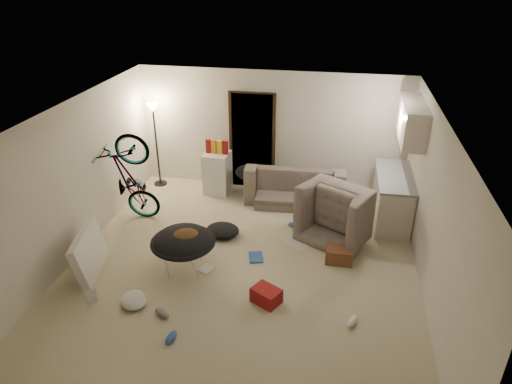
% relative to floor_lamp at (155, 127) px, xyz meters
% --- Properties ---
extents(floor, '(5.50, 6.00, 0.02)m').
position_rel_floor_lamp_xyz_m(floor, '(2.40, -2.65, -1.32)').
color(floor, '#C3B896').
rests_on(floor, ground).
extents(ceiling, '(5.50, 6.00, 0.02)m').
position_rel_floor_lamp_xyz_m(ceiling, '(2.40, -2.65, 1.20)').
color(ceiling, white).
rests_on(ceiling, wall_back).
extents(wall_back, '(5.50, 0.02, 2.50)m').
position_rel_floor_lamp_xyz_m(wall_back, '(2.40, 0.36, -0.06)').
color(wall_back, silver).
rests_on(wall_back, floor).
extents(wall_front, '(5.50, 0.02, 2.50)m').
position_rel_floor_lamp_xyz_m(wall_front, '(2.40, -5.66, -0.06)').
color(wall_front, silver).
rests_on(wall_front, floor).
extents(wall_left, '(0.02, 6.00, 2.50)m').
position_rel_floor_lamp_xyz_m(wall_left, '(-0.36, -2.65, -0.06)').
color(wall_left, silver).
rests_on(wall_left, floor).
extents(wall_right, '(0.02, 6.00, 2.50)m').
position_rel_floor_lamp_xyz_m(wall_right, '(5.16, -2.65, -0.06)').
color(wall_right, silver).
rests_on(wall_right, floor).
extents(doorway, '(0.85, 0.10, 2.04)m').
position_rel_floor_lamp_xyz_m(doorway, '(2.00, 0.32, -0.29)').
color(doorway, black).
rests_on(doorway, floor).
extents(door_trim, '(0.97, 0.04, 2.10)m').
position_rel_floor_lamp_xyz_m(door_trim, '(2.00, 0.29, -0.29)').
color(door_trim, '#2F2010').
rests_on(door_trim, floor).
extents(floor_lamp, '(0.28, 0.28, 1.81)m').
position_rel_floor_lamp_xyz_m(floor_lamp, '(0.00, 0.00, 0.00)').
color(floor_lamp, black).
rests_on(floor_lamp, floor).
extents(kitchen_counter, '(0.60, 1.50, 0.88)m').
position_rel_floor_lamp_xyz_m(kitchen_counter, '(4.83, -0.65, -0.87)').
color(kitchen_counter, beige).
rests_on(kitchen_counter, floor).
extents(counter_top, '(0.64, 1.54, 0.04)m').
position_rel_floor_lamp_xyz_m(counter_top, '(4.83, -0.65, -0.41)').
color(counter_top, gray).
rests_on(counter_top, kitchen_counter).
extents(kitchen_uppers, '(0.38, 1.40, 0.65)m').
position_rel_floor_lamp_xyz_m(kitchen_uppers, '(4.96, -0.65, 0.64)').
color(kitchen_uppers, beige).
rests_on(kitchen_uppers, wall_right).
extents(sofa, '(2.00, 0.86, 0.58)m').
position_rel_floor_lamp_xyz_m(sofa, '(2.97, -0.20, -1.02)').
color(sofa, '#313831').
rests_on(sofa, floor).
extents(armchair, '(1.53, 1.47, 0.77)m').
position_rel_floor_lamp_xyz_m(armchair, '(3.98, -1.29, -0.92)').
color(armchair, '#313831').
rests_on(armchair, floor).
extents(bicycle, '(1.85, 0.87, 1.05)m').
position_rel_floor_lamp_xyz_m(bicycle, '(0.10, -1.55, -0.83)').
color(bicycle, black).
rests_on(bicycle, floor).
extents(book_asset, '(0.29, 0.28, 0.02)m').
position_rel_floor_lamp_xyz_m(book_asset, '(0.41, -3.94, -1.30)').
color(book_asset, maroon).
rests_on(book_asset, floor).
extents(mini_fridge, '(0.53, 0.53, 0.87)m').
position_rel_floor_lamp_xyz_m(mini_fridge, '(1.33, -0.10, -0.87)').
color(mini_fridge, white).
rests_on(mini_fridge, floor).
extents(snack_box_0, '(0.11, 0.08, 0.30)m').
position_rel_floor_lamp_xyz_m(snack_box_0, '(1.16, -0.10, -0.31)').
color(snack_box_0, maroon).
rests_on(snack_box_0, mini_fridge).
extents(snack_box_1, '(0.12, 0.09, 0.30)m').
position_rel_floor_lamp_xyz_m(snack_box_1, '(1.28, -0.10, -0.31)').
color(snack_box_1, orange).
rests_on(snack_box_1, mini_fridge).
extents(snack_box_2, '(0.11, 0.08, 0.30)m').
position_rel_floor_lamp_xyz_m(snack_box_2, '(1.40, -0.10, -0.31)').
color(snack_box_2, yellow).
rests_on(snack_box_2, mini_fridge).
extents(snack_box_3, '(0.11, 0.08, 0.30)m').
position_rel_floor_lamp_xyz_m(snack_box_3, '(1.52, -0.10, -0.31)').
color(snack_box_3, maroon).
rests_on(snack_box_3, mini_fridge).
extents(saucer_chair, '(1.01, 1.01, 0.72)m').
position_rel_floor_lamp_xyz_m(saucer_chair, '(1.53, -2.86, -0.88)').
color(saucer_chair, silver).
rests_on(saucer_chair, floor).
extents(hoodie, '(0.60, 0.56, 0.22)m').
position_rel_floor_lamp_xyz_m(hoodie, '(1.58, -2.89, -0.68)').
color(hoodie, '#482E18').
rests_on(hoodie, saucer_chair).
extents(sofa_drape, '(0.61, 0.52, 0.28)m').
position_rel_floor_lamp_xyz_m(sofa_drape, '(2.02, -0.20, -0.77)').
color(sofa_drape, black).
rests_on(sofa_drape, sofa).
extents(tv_box, '(0.51, 1.10, 0.72)m').
position_rel_floor_lamp_xyz_m(tv_box, '(0.10, -3.19, -0.95)').
color(tv_box, silver).
rests_on(tv_box, floor).
extents(drink_case_a, '(0.44, 0.32, 0.24)m').
position_rel_floor_lamp_xyz_m(drink_case_a, '(3.92, -2.19, -1.18)').
color(drink_case_a, brown).
rests_on(drink_case_a, floor).
extents(drink_case_b, '(0.48, 0.44, 0.23)m').
position_rel_floor_lamp_xyz_m(drink_case_b, '(2.92, -3.39, -1.19)').
color(drink_case_b, maroon).
rests_on(drink_case_b, floor).
extents(juicer, '(0.17, 0.17, 0.24)m').
position_rel_floor_lamp_xyz_m(juicer, '(2.88, -3.43, -1.21)').
color(juicer, beige).
rests_on(juicer, floor).
extents(newspaper, '(0.71, 0.70, 0.01)m').
position_rel_floor_lamp_xyz_m(newspaper, '(3.21, -1.72, -1.30)').
color(newspaper, beige).
rests_on(newspaper, floor).
extents(book_blue, '(0.30, 0.35, 0.03)m').
position_rel_floor_lamp_xyz_m(book_blue, '(2.58, -2.35, -1.29)').
color(book_blue, '#2C53A0').
rests_on(book_blue, floor).
extents(book_white, '(0.26, 0.29, 0.02)m').
position_rel_floor_lamp_xyz_m(book_white, '(1.86, -2.80, -1.30)').
color(book_white, silver).
rests_on(book_white, floor).
extents(shoe_0, '(0.27, 0.13, 0.10)m').
position_rel_floor_lamp_xyz_m(shoe_0, '(3.11, -1.26, -1.26)').
color(shoe_0, '#2C53A0').
rests_on(shoe_0, floor).
extents(shoe_1, '(0.32, 0.27, 0.11)m').
position_rel_floor_lamp_xyz_m(shoe_1, '(2.90, -0.44, -1.25)').
color(shoe_1, slate).
rests_on(shoe_1, floor).
extents(shoe_2, '(0.14, 0.26, 0.09)m').
position_rel_floor_lamp_xyz_m(shoe_2, '(1.84, -4.35, -1.26)').
color(shoe_2, '#2C53A0').
rests_on(shoe_2, floor).
extents(shoe_3, '(0.29, 0.23, 0.10)m').
position_rel_floor_lamp_xyz_m(shoe_3, '(1.56, -3.94, -1.26)').
color(shoe_3, slate).
rests_on(shoe_3, floor).
extents(shoe_4, '(0.18, 0.28, 0.10)m').
position_rel_floor_lamp_xyz_m(shoe_4, '(4.14, -3.62, -1.26)').
color(shoe_4, white).
rests_on(shoe_4, floor).
extents(clothes_lump_a, '(0.67, 0.60, 0.19)m').
position_rel_floor_lamp_xyz_m(clothes_lump_a, '(1.86, -1.77, -1.21)').
color(clothes_lump_a, black).
rests_on(clothes_lump_a, floor).
extents(clothes_lump_b, '(0.66, 0.65, 0.15)m').
position_rel_floor_lamp_xyz_m(clothes_lump_b, '(2.49, -0.10, -1.23)').
color(clothes_lump_b, black).
rests_on(clothes_lump_b, floor).
extents(clothes_lump_c, '(0.57, 0.57, 0.14)m').
position_rel_floor_lamp_xyz_m(clothes_lump_c, '(1.07, -3.78, -1.24)').
color(clothes_lump_c, silver).
rests_on(clothes_lump_c, floor).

